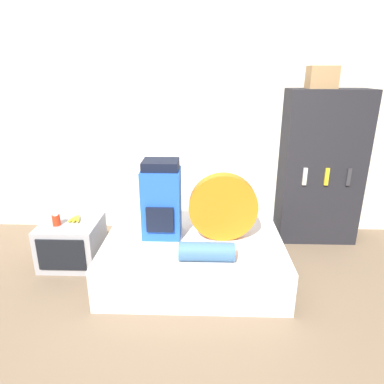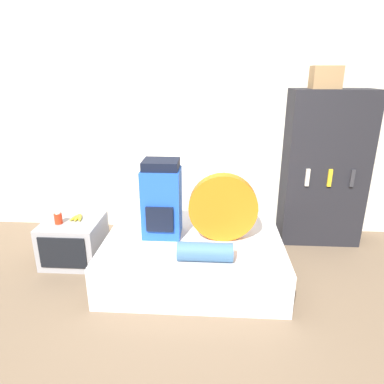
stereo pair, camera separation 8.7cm
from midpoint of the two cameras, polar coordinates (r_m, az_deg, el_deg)
name	(u,v)px [view 2 (the right image)]	position (r m, az deg, el deg)	size (l,w,h in m)	color
ground_plane	(178,337)	(2.78, -1.39, -23.05)	(16.00, 16.00, 0.00)	brown
wall_back	(193,124)	(4.05, 0.86, 11.22)	(8.00, 0.05, 2.60)	silver
bed	(193,255)	(3.38, 1.00, -10.41)	(1.66, 1.28, 0.39)	silver
backpack	(162,200)	(3.19, -4.29, -1.28)	(0.35, 0.33, 0.73)	blue
tent_bag	(223,208)	(3.14, 5.98, -2.59)	(0.63, 0.12, 0.63)	orange
sleeping_roll	(205,252)	(2.87, 3.07, -9.93)	(0.46, 0.16, 0.16)	#3D668E
television	(74,240)	(3.78, -18.45, -7.64)	(0.57, 0.58, 0.45)	#939399
canister	(58,218)	(3.64, -20.77, -4.09)	(0.08, 0.08, 0.12)	red
banana_bunch	(78,217)	(3.70, -17.88, -4.04)	(0.13, 0.18, 0.03)	yellow
bookshelf	(324,169)	(4.10, 21.73, 3.57)	(0.87, 0.43, 1.71)	black
cardboard_box	(326,77)	(3.95, 22.00, 17.32)	(0.29, 0.22, 0.23)	#99754C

